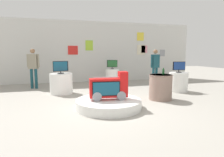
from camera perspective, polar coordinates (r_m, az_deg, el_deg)
ground_plane at (r=5.37m, az=0.25°, el=-8.81°), size 30.00×30.00×0.00m
back_wall_display at (r=10.32m, az=-7.62°, el=7.93°), size 12.21×0.13×3.20m
main_display_pedestal at (r=5.32m, az=-1.05°, el=-7.58°), size 1.82×1.82×0.25m
novelty_firetruck_tv at (r=5.23m, az=-0.85°, el=-2.98°), size 1.06×0.43×0.77m
display_pedestal_left_rear at (r=7.45m, az=-14.96°, el=-1.47°), size 0.84×0.84×0.76m
tv_on_left_rear at (r=7.38m, az=-15.13°, el=3.36°), size 0.56×0.24×0.47m
display_pedestal_center_rear at (r=9.32m, az=0.05°, el=0.53°), size 0.65×0.65×0.76m
tv_on_center_rear at (r=9.26m, az=0.06°, el=4.37°), size 0.50×0.18×0.44m
display_pedestal_right_rear at (r=8.05m, az=19.22°, el=-0.98°), size 0.74×0.74×0.76m
tv_on_right_rear at (r=7.98m, az=19.43°, el=3.38°), size 0.51×0.22×0.43m
side_table_round at (r=6.46m, az=14.30°, el=-2.43°), size 0.77×0.77×0.83m
bottle_on_side_table at (r=6.51m, az=15.11°, el=1.98°), size 0.07×0.07×0.22m
shopper_browsing_near_truck at (r=9.06m, az=12.80°, el=4.04°), size 0.53×0.31×1.70m
shopper_browsing_rear at (r=8.87m, az=-22.50°, el=3.66°), size 0.52×0.33×1.72m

